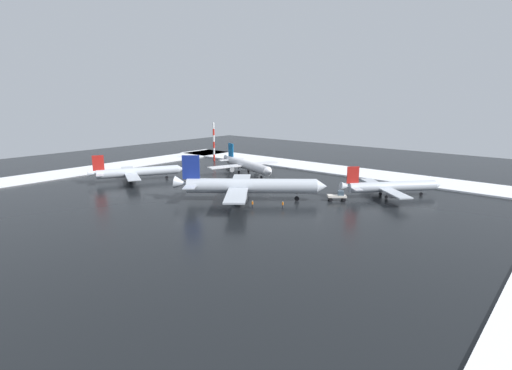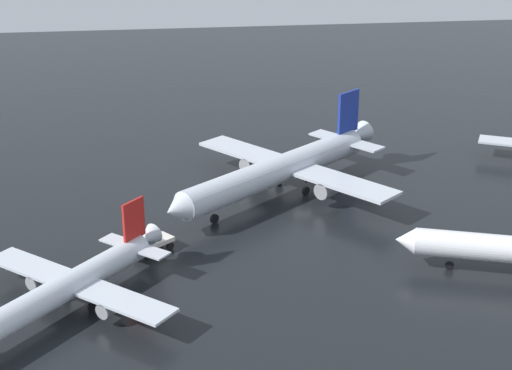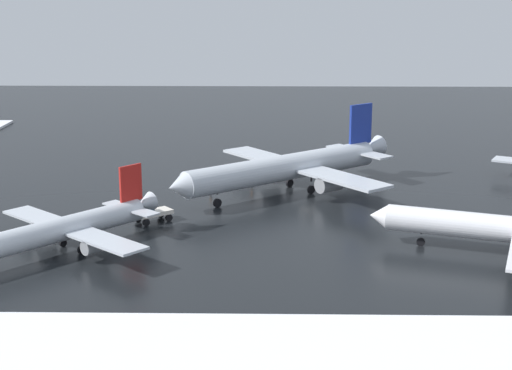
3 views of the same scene
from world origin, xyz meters
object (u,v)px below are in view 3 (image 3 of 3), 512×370
object	(u,v)px
ground_crew_by_nose_gear	(252,179)
ground_crew_mid_apron	(211,185)
airplane_parked_portside	(288,167)
pushback_tug	(152,212)
airplane_foreground_jet	(58,230)

from	to	relation	value
ground_crew_by_nose_gear	ground_crew_mid_apron	bearing A→B (deg)	-166.42
airplane_parked_portside	pushback_tug	distance (m)	22.49
airplane_foreground_jet	ground_crew_mid_apron	bearing A→B (deg)	-167.27
airplane_parked_portside	ground_crew_by_nose_gear	size ratio (longest dim) A/B	18.56
airplane_foreground_jet	ground_crew_by_nose_gear	world-z (taller)	airplane_foreground_jet
pushback_tug	ground_crew_mid_apron	world-z (taller)	pushback_tug
ground_crew_by_nose_gear	airplane_parked_portside	bearing A→B (deg)	-61.49
airplane_parked_portside	pushback_tug	size ratio (longest dim) A/B	6.39
pushback_tug	airplane_parked_portside	bearing A→B (deg)	-178.73
ground_crew_by_nose_gear	ground_crew_mid_apron	xyz separation A→B (m)	(-5.76, -4.03, 0.00)
airplane_parked_portside	airplane_foreground_jet	size ratio (longest dim) A/B	1.41
airplane_foreground_jet	pushback_tug	xyz separation A→B (m)	(8.36, 11.92, -1.43)
airplane_parked_portside	pushback_tug	bearing A→B (deg)	1.29
airplane_foreground_jet	ground_crew_by_nose_gear	xyz separation A→B (m)	(20.34, 30.61, -1.74)
airplane_foreground_jet	ground_crew_mid_apron	xyz separation A→B (m)	(14.58, 26.58, -1.74)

